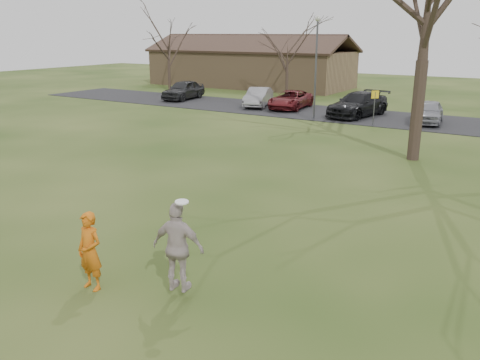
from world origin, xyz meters
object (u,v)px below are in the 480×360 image
at_px(car_1, 258,97).
at_px(catching_play, 178,247).
at_px(building, 250,67).
at_px(lamp_post, 316,55).
at_px(player_defender, 90,251).
at_px(car_3, 358,104).
at_px(car_2, 291,100).
at_px(car_0, 183,90).
at_px(car_4, 429,112).

distance_m(car_1, catching_play, 27.98).
height_order(catching_play, building, building).
bearing_deg(lamp_post, player_defender, -77.71).
bearing_deg(building, catching_play, -61.07).
height_order(car_3, lamp_post, lamp_post).
distance_m(car_1, lamp_post, 7.13).
relative_size(player_defender, car_3, 0.33).
distance_m(car_2, building, 16.55).
xyz_separation_m(player_defender, car_0, (-17.87, 25.95, -0.05)).
relative_size(building, lamp_post, 3.29).
distance_m(player_defender, car_1, 27.82).
bearing_deg(catching_play, car_1, 116.61).
bearing_deg(lamp_post, car_4, 17.92).
height_order(car_2, catching_play, catching_play).
bearing_deg(car_1, car_0, 160.94).
relative_size(car_3, catching_play, 2.65).
distance_m(car_2, car_4, 9.75).
height_order(catching_play, lamp_post, lamp_post).
height_order(car_3, car_4, car_3).
bearing_deg(building, car_3, -39.32).
distance_m(car_1, car_2, 2.53).
relative_size(car_2, catching_play, 2.30).
bearing_deg(car_1, car_3, -20.27).
bearing_deg(car_0, building, 88.83).
height_order(player_defender, building, building).
height_order(player_defender, catching_play, catching_play).
distance_m(car_3, lamp_post, 4.44).
bearing_deg(catching_play, building, 118.93).
height_order(car_0, building, building).
height_order(car_4, catching_play, catching_play).
relative_size(car_0, building, 0.22).
bearing_deg(car_4, car_2, 166.71).
relative_size(player_defender, car_1, 0.42).
xyz_separation_m(car_4, lamp_post, (-6.53, -2.11, 3.26)).
height_order(player_defender, car_1, player_defender).
bearing_deg(car_4, player_defender, -101.30).
distance_m(car_0, car_4, 19.44).
bearing_deg(car_3, player_defender, -72.68).
xyz_separation_m(car_4, catching_play, (0.31, -24.32, 0.42)).
xyz_separation_m(catching_play, building, (-20.84, 37.71, 0.80)).
xyz_separation_m(car_0, car_2, (9.71, -0.02, -0.13)).
xyz_separation_m(car_4, building, (-20.53, 13.39, 1.22)).
bearing_deg(catching_play, car_4, 90.72).
bearing_deg(catching_play, car_2, 111.62).
xyz_separation_m(car_2, catching_play, (10.01, -25.26, 0.46)).
bearing_deg(car_1, lamp_post, -43.16).
distance_m(car_0, lamp_post, 13.62).
xyz_separation_m(car_1, catching_play, (12.53, -25.01, 0.41)).
distance_m(player_defender, car_2, 27.19).
bearing_deg(lamp_post, car_3, 48.94).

